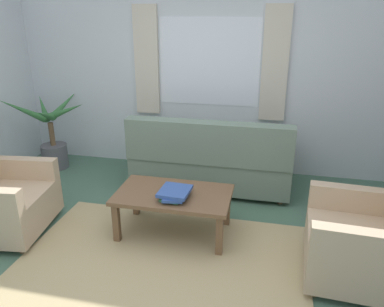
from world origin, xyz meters
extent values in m
plane|color=#476B56|center=(0.00, 0.00, 0.00)|extent=(6.24, 6.24, 0.00)
cube|color=silver|center=(0.00, 2.26, 1.30)|extent=(5.32, 0.12, 2.60)
cube|color=white|center=(0.00, 2.20, 1.45)|extent=(1.30, 0.01, 1.10)
cube|color=beige|center=(-0.83, 2.17, 1.45)|extent=(0.32, 0.06, 1.40)
cube|color=beige|center=(0.83, 2.17, 1.45)|extent=(0.32, 0.06, 1.40)
cube|color=tan|center=(0.00, 0.00, 0.01)|extent=(2.52, 1.65, 0.01)
cube|color=slate|center=(0.16, 1.61, 0.25)|extent=(1.90, 0.80, 0.38)
cube|color=slate|center=(0.16, 1.29, 0.68)|extent=(1.90, 0.20, 0.48)
cube|color=slate|center=(1.03, 1.61, 0.56)|extent=(0.16, 0.80, 0.24)
cube|color=slate|center=(-0.71, 1.61, 0.56)|extent=(0.16, 0.80, 0.24)
cylinder|color=brown|center=(1.01, 1.91, 0.03)|extent=(0.06, 0.06, 0.06)
cylinder|color=brown|center=(-0.69, 1.91, 0.03)|extent=(0.06, 0.06, 0.06)
cylinder|color=brown|center=(1.01, 1.31, 0.03)|extent=(0.06, 0.06, 0.06)
cylinder|color=brown|center=(-0.69, 1.31, 0.03)|extent=(0.06, 0.06, 0.06)
cube|color=tan|center=(-1.65, 0.14, 0.24)|extent=(0.90, 0.93, 0.36)
cube|color=tan|center=(-1.70, 0.49, 0.53)|extent=(0.81, 0.22, 0.22)
cylinder|color=brown|center=(-1.29, -0.16, 0.03)|extent=(0.05, 0.05, 0.06)
cylinder|color=brown|center=(-1.38, 0.51, 0.03)|extent=(0.05, 0.05, 0.06)
cube|color=tan|center=(1.61, 0.16, 0.24)|extent=(0.85, 0.88, 0.36)
cube|color=tan|center=(1.63, 0.52, 0.53)|extent=(0.81, 0.17, 0.22)
cube|color=tan|center=(1.59, -0.20, 0.53)|extent=(0.81, 0.17, 0.22)
cylinder|color=brown|center=(1.31, 0.52, 0.03)|extent=(0.05, 0.05, 0.06)
cylinder|color=brown|center=(1.27, -0.16, 0.03)|extent=(0.05, 0.05, 0.06)
cube|color=brown|center=(-0.02, 0.46, 0.42)|extent=(1.10, 0.64, 0.04)
cube|color=brown|center=(-0.51, 0.20, 0.20)|extent=(0.06, 0.06, 0.40)
cube|color=brown|center=(0.47, 0.20, 0.20)|extent=(0.06, 0.06, 0.40)
cube|color=brown|center=(-0.51, 0.72, 0.20)|extent=(0.06, 0.06, 0.40)
cube|color=brown|center=(0.47, 0.72, 0.20)|extent=(0.06, 0.06, 0.40)
cube|color=#387F4C|center=(0.00, 0.37, 0.45)|extent=(0.21, 0.27, 0.02)
cube|color=#335199|center=(0.01, 0.37, 0.48)|extent=(0.23, 0.35, 0.03)
cube|color=#335199|center=(0.02, 0.37, 0.51)|extent=(0.29, 0.31, 0.03)
cylinder|color=#56565B|center=(-2.08, 1.72, 0.17)|extent=(0.35, 0.35, 0.33)
cylinder|color=brown|center=(-2.08, 1.72, 0.49)|extent=(0.07, 0.07, 0.32)
cone|color=#38753D|center=(-1.83, 1.73, 0.83)|extent=(0.52, 0.14, 0.28)
cone|color=#38753D|center=(-2.00, 1.99, 0.85)|extent=(0.21, 0.56, 0.36)
cone|color=#38753D|center=(-2.26, 1.87, 0.81)|extent=(0.38, 0.37, 0.37)
cone|color=#38753D|center=(-2.30, 1.49, 0.87)|extent=(0.43, 0.51, 0.46)
cone|color=#38753D|center=(-1.98, 1.49, 0.82)|extent=(0.23, 0.49, 0.31)
camera|label=1|loc=(0.85, -2.65, 2.08)|focal=35.25mm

